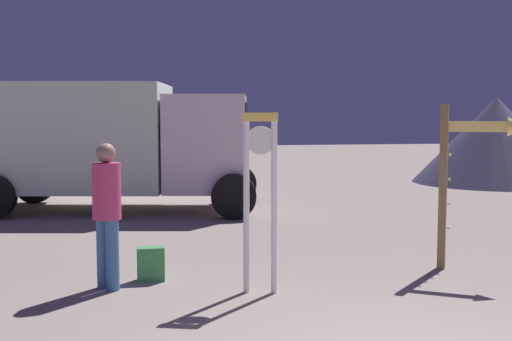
{
  "coord_description": "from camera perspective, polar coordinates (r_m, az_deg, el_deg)",
  "views": [
    {
      "loc": [
        -2.15,
        -4.31,
        2.02
      ],
      "look_at": [
        -0.29,
        5.13,
        1.2
      ],
      "focal_mm": 43.93,
      "sensor_mm": 36.0,
      "label": 1
    }
  ],
  "objects": [
    {
      "name": "dome_tent",
      "position": [
        20.62,
        20.98,
        2.6
      ],
      "size": [
        4.97,
        4.97,
        2.64
      ],
      "color": "#423E57",
      "rests_on": "ground_plane"
    },
    {
      "name": "arrow_sign",
      "position": [
        8.62,
        19.05,
        1.0
      ],
      "size": [
        0.97,
        0.71,
        2.19
      ],
      "color": "olive",
      "rests_on": "ground_plane"
    },
    {
      "name": "person_near_clock",
      "position": [
        7.51,
        -13.42,
        -3.35
      ],
      "size": [
        0.33,
        0.33,
        1.72
      ],
      "color": "teal",
      "rests_on": "ground_plane"
    },
    {
      "name": "box_truck_near",
      "position": [
        13.97,
        -14.67,
        2.72
      ],
      "size": [
        7.03,
        3.68,
        2.73
      ],
      "color": "silver",
      "rests_on": "ground_plane"
    },
    {
      "name": "standing_clock",
      "position": [
        7.13,
        0.39,
        -1.46
      ],
      "size": [
        0.4,
        0.2,
        2.07
      ],
      "color": "white",
      "rests_on": "ground_plane"
    },
    {
      "name": "backpack",
      "position": [
        7.94,
        -9.57,
        -8.4
      ],
      "size": [
        0.34,
        0.23,
        0.42
      ],
      "color": "#3E8A4B",
      "rests_on": "ground_plane"
    }
  ]
}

